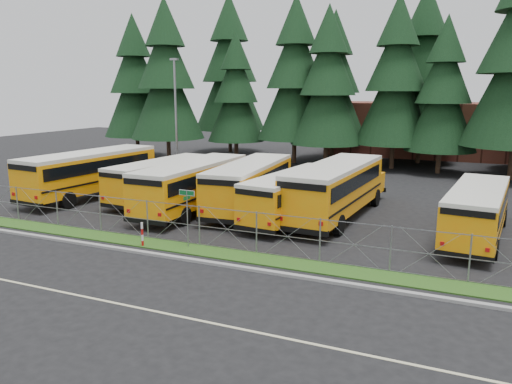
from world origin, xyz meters
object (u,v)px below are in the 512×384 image
at_px(street_sign, 187,206).
at_px(light_standard, 176,112).
at_px(bus_3, 196,186).
at_px(bus_5, 296,196).
at_px(striped_bollard, 142,235).
at_px(bus_2, 164,180).
at_px(bus_east, 477,213).
at_px(bus_0, 95,174).
at_px(bus_6, 338,191).
at_px(bus_4, 252,186).

bearing_deg(street_sign, light_standard, 123.54).
bearing_deg(bus_3, bus_5, 4.33).
bearing_deg(bus_3, striped_bollard, -79.02).
distance_m(bus_2, bus_east, 19.66).
height_order(street_sign, striped_bollard, street_sign).
bearing_deg(bus_east, bus_5, -175.54).
distance_m(bus_2, bus_5, 10.05).
relative_size(bus_0, street_sign, 4.37).
bearing_deg(street_sign, bus_3, 117.20).
relative_size(bus_6, street_sign, 4.40).
xyz_separation_m(bus_3, bus_5, (6.44, 0.43, -0.16)).
relative_size(bus_3, bus_east, 1.12).
relative_size(street_sign, striped_bollard, 2.34).
xyz_separation_m(bus_0, bus_5, (15.04, -0.31, -0.24)).
bearing_deg(bus_0, bus_5, 4.33).
bearing_deg(bus_4, bus_5, -23.79).
bearing_deg(bus_2, bus_4, 3.64).
bearing_deg(bus_2, bus_3, -21.61).
bearing_deg(bus_5, bus_0, -174.06).
bearing_deg(bus_4, street_sign, -92.01).
bearing_deg(street_sign, bus_5, 67.64).
bearing_deg(bus_5, bus_2, 179.40).
height_order(bus_6, bus_east, bus_6).
height_order(bus_2, bus_5, same).
xyz_separation_m(bus_0, street_sign, (12.08, -7.50, 0.42)).
relative_size(street_sign, light_standard, 0.28).
relative_size(bus_2, bus_east, 1.01).
bearing_deg(bus_2, bus_5, -2.48).
distance_m(bus_0, bus_6, 17.17).
distance_m(bus_2, street_sign, 11.06).
bearing_deg(street_sign, bus_0, 148.14).
bearing_deg(bus_3, bus_2, 153.64).
bearing_deg(bus_6, bus_5, -143.79).
distance_m(bus_5, light_standard, 19.61).
bearing_deg(bus_east, bus_3, -173.55).
relative_size(bus_3, street_sign, 4.15).
bearing_deg(light_standard, bus_5, -36.81).
bearing_deg(bus_0, striped_bollard, -34.08).
distance_m(bus_2, light_standard, 12.20).
height_order(bus_east, light_standard, light_standard).
height_order(bus_4, bus_east, bus_4).
xyz_separation_m(bus_6, bus_east, (7.55, -1.52, -0.26)).
height_order(bus_0, bus_4, bus_0).
relative_size(bus_2, striped_bollard, 8.71).
distance_m(bus_4, bus_6, 5.43).
relative_size(bus_2, bus_6, 0.85).
bearing_deg(bus_4, bus_2, 173.89).
bearing_deg(bus_3, bus_6, 12.17).
relative_size(bus_0, light_standard, 1.21).
height_order(bus_3, bus_5, bus_3).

